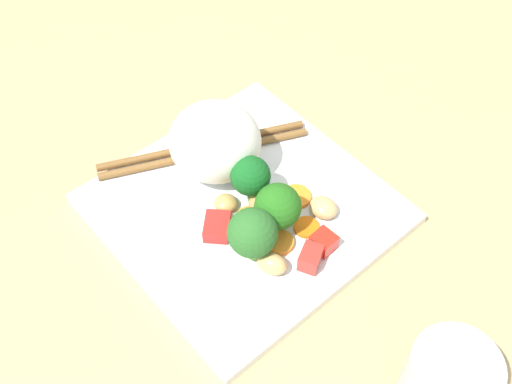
% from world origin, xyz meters
% --- Properties ---
extents(ground_plane, '(1.10, 1.10, 0.02)m').
position_xyz_m(ground_plane, '(0.00, 0.00, -0.01)').
color(ground_plane, tan).
extents(square_plate, '(0.28, 0.28, 0.01)m').
position_xyz_m(square_plate, '(0.00, 0.00, 0.01)').
color(square_plate, white).
rests_on(square_plate, ground_plane).
extents(rice_mound, '(0.13, 0.13, 0.09)m').
position_xyz_m(rice_mound, '(-0.01, -0.06, 0.06)').
color(rice_mound, white).
rests_on(rice_mound, square_plate).
extents(broccoli_floret_0, '(0.05, 0.05, 0.06)m').
position_xyz_m(broccoli_floret_0, '(-0.01, 0.04, 0.05)').
color(broccoli_floret_0, '#74C156').
rests_on(broccoli_floret_0, square_plate).
extents(broccoli_floret_1, '(0.05, 0.05, 0.06)m').
position_xyz_m(broccoli_floret_1, '(0.03, 0.05, 0.05)').
color(broccoli_floret_1, '#79C04F').
rests_on(broccoli_floret_1, square_plate).
extents(broccoli_floret_2, '(0.04, 0.04, 0.06)m').
position_xyz_m(broccoli_floret_2, '(-0.01, 0.00, 0.05)').
color(broccoli_floret_2, '#519B42').
rests_on(broccoli_floret_2, square_plate).
extents(carrot_slice_0, '(0.04, 0.04, 0.01)m').
position_xyz_m(carrot_slice_0, '(0.01, 0.02, 0.02)').
color(carrot_slice_0, orange).
rests_on(carrot_slice_0, square_plate).
extents(carrot_slice_1, '(0.03, 0.03, 0.00)m').
position_xyz_m(carrot_slice_1, '(-0.03, 0.07, 0.02)').
color(carrot_slice_1, orange).
rests_on(carrot_slice_1, square_plate).
extents(carrot_slice_2, '(0.04, 0.04, 0.00)m').
position_xyz_m(carrot_slice_2, '(-0.05, 0.03, 0.02)').
color(carrot_slice_2, orange).
rests_on(carrot_slice_2, square_plate).
extents(carrot_slice_3, '(0.04, 0.04, 0.01)m').
position_xyz_m(carrot_slice_3, '(0.01, 0.06, 0.02)').
color(carrot_slice_3, orange).
rests_on(carrot_slice_3, square_plate).
extents(pepper_chunk_0, '(0.03, 0.03, 0.02)m').
position_xyz_m(pepper_chunk_0, '(0.00, 0.10, 0.02)').
color(pepper_chunk_0, red).
rests_on(pepper_chunk_0, square_plate).
extents(pepper_chunk_1, '(0.04, 0.04, 0.02)m').
position_xyz_m(pepper_chunk_1, '(0.04, 0.01, 0.02)').
color(pepper_chunk_1, red).
rests_on(pepper_chunk_1, square_plate).
extents(pepper_chunk_2, '(0.02, 0.02, 0.02)m').
position_xyz_m(pepper_chunk_2, '(-0.02, 0.09, 0.02)').
color(pepper_chunk_2, red).
rests_on(pepper_chunk_2, square_plate).
extents(chicken_piece_0, '(0.05, 0.05, 0.03)m').
position_xyz_m(chicken_piece_0, '(-0.01, 0.02, 0.03)').
color(chicken_piece_0, tan).
rests_on(chicken_piece_0, square_plate).
extents(chicken_piece_1, '(0.03, 0.04, 0.02)m').
position_xyz_m(chicken_piece_1, '(0.03, 0.08, 0.02)').
color(chicken_piece_1, tan).
rests_on(chicken_piece_1, square_plate).
extents(chicken_piece_2, '(0.03, 0.03, 0.02)m').
position_xyz_m(chicken_piece_2, '(-0.05, 0.06, 0.02)').
color(chicken_piece_2, tan).
rests_on(chicken_piece_2, square_plate).
extents(chicken_piece_4, '(0.03, 0.03, 0.02)m').
position_xyz_m(chicken_piece_4, '(0.02, -0.01, 0.02)').
color(chicken_piece_4, tan).
rests_on(chicken_piece_4, square_plate).
extents(chopstick_pair, '(0.22, 0.12, 0.01)m').
position_xyz_m(chopstick_pair, '(-0.02, -0.09, 0.02)').
color(chopstick_pair, brown).
rests_on(chopstick_pair, square_plate).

